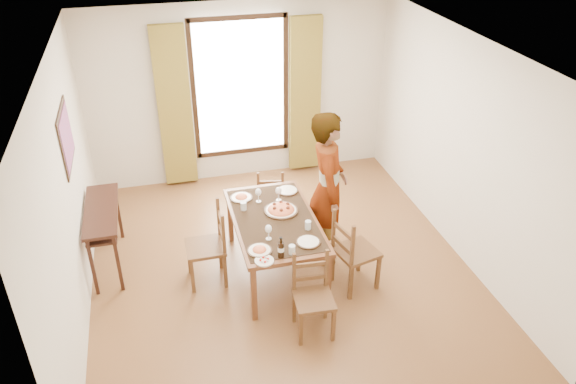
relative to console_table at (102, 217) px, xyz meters
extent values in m
plane|color=#562F1B|center=(2.03, -0.60, -0.68)|extent=(5.00, 5.00, 0.00)
cube|color=beige|center=(2.03, 1.90, 0.67)|extent=(4.50, 0.10, 2.70)
cube|color=beige|center=(2.03, -3.10, 0.67)|extent=(4.50, 0.10, 2.70)
cube|color=beige|center=(-0.22, -0.60, 0.67)|extent=(0.10, 5.00, 2.70)
cube|color=beige|center=(4.28, -0.60, 0.67)|extent=(0.10, 5.00, 2.70)
cube|color=white|center=(2.03, -0.60, 2.04)|extent=(4.50, 5.00, 0.04)
cube|color=white|center=(2.03, 1.87, 0.77)|extent=(1.30, 0.04, 2.00)
cube|color=olive|center=(1.05, 1.81, 0.57)|extent=(0.48, 0.10, 2.40)
cube|color=olive|center=(3.01, 1.81, 0.57)|extent=(0.48, 0.10, 2.40)
cube|color=black|center=(-0.21, 0.00, 1.07)|extent=(0.02, 0.86, 0.66)
cube|color=red|center=(-0.20, 0.00, 1.07)|extent=(0.01, 0.76, 0.56)
cube|color=#341A11|center=(0.00, 0.00, 0.10)|extent=(0.38, 1.20, 0.04)
cube|color=#341A11|center=(0.00, 0.00, -0.02)|extent=(0.34, 1.10, 0.03)
cube|color=#341A11|center=(-0.14, -0.55, -0.30)|extent=(0.04, 0.04, 0.76)
cube|color=#341A11|center=(-0.14, 0.55, -0.30)|extent=(0.04, 0.04, 0.76)
cube|color=#341A11|center=(0.14, -0.55, -0.30)|extent=(0.04, 0.04, 0.76)
cube|color=#341A11|center=(0.14, 0.55, -0.30)|extent=(0.04, 0.04, 0.76)
cube|color=brown|center=(1.95, -0.65, 0.04)|extent=(0.95, 1.65, 0.05)
cube|color=black|center=(1.95, -0.65, 0.07)|extent=(0.87, 1.52, 0.01)
cube|color=brown|center=(1.53, -1.42, -0.33)|extent=(0.06, 0.06, 0.70)
cube|color=brown|center=(1.53, 0.11, -0.33)|extent=(0.06, 0.06, 0.70)
cube|color=brown|center=(2.36, -1.42, -0.33)|extent=(0.06, 0.06, 0.70)
cube|color=brown|center=(2.36, 0.11, -0.33)|extent=(0.06, 0.06, 0.70)
cube|color=brown|center=(1.13, -0.62, -0.21)|extent=(0.44, 0.44, 0.04)
cube|color=brown|center=(0.94, -0.43, -0.45)|extent=(0.04, 0.04, 0.47)
cube|color=brown|center=(1.32, -0.43, -0.45)|extent=(0.04, 0.04, 0.47)
cube|color=brown|center=(0.94, -0.81, -0.45)|extent=(0.04, 0.04, 0.47)
cube|color=brown|center=(1.32, -0.81, -0.45)|extent=(0.04, 0.04, 0.47)
cube|color=brown|center=(1.33, -0.43, 0.05)|extent=(0.04, 0.04, 0.53)
cube|color=brown|center=(1.33, -0.81, 0.05)|extent=(0.04, 0.04, 0.53)
cube|color=brown|center=(1.33, -0.62, -0.05)|extent=(0.03, 0.38, 0.05)
cube|color=brown|center=(1.33, -0.62, 0.14)|extent=(0.03, 0.38, 0.05)
cube|color=brown|center=(2.15, 0.47, -0.29)|extent=(0.44, 0.44, 0.04)
cube|color=brown|center=(2.34, 0.59, -0.49)|extent=(0.04, 0.04, 0.40)
cube|color=brown|center=(2.27, 0.28, -0.49)|extent=(0.04, 0.04, 0.40)
cube|color=brown|center=(2.03, 0.66, -0.49)|extent=(0.04, 0.04, 0.40)
cube|color=brown|center=(1.96, 0.35, -0.49)|extent=(0.04, 0.04, 0.40)
cube|color=brown|center=(2.27, 0.27, -0.06)|extent=(0.03, 0.03, 0.44)
cube|color=brown|center=(1.96, 0.34, -0.06)|extent=(0.03, 0.03, 0.44)
cube|color=brown|center=(2.11, 0.31, -0.15)|extent=(0.32, 0.09, 0.04)
cube|color=brown|center=(2.11, 0.31, 0.01)|extent=(0.32, 0.09, 0.04)
cube|color=brown|center=(2.10, -1.75, -0.25)|extent=(0.43, 0.43, 0.04)
cube|color=brown|center=(1.91, -1.91, -0.47)|extent=(0.04, 0.04, 0.43)
cube|color=brown|center=(1.94, -1.56, -0.47)|extent=(0.04, 0.04, 0.43)
cube|color=brown|center=(2.26, -1.93, -0.47)|extent=(0.04, 0.04, 0.43)
cube|color=brown|center=(2.28, -1.59, -0.47)|extent=(0.04, 0.04, 0.43)
cube|color=brown|center=(1.94, -1.55, -0.01)|extent=(0.03, 0.03, 0.48)
cube|color=brown|center=(2.28, -1.58, -0.01)|extent=(0.03, 0.03, 0.48)
cube|color=brown|center=(2.11, -1.57, -0.11)|extent=(0.35, 0.05, 0.05)
cube|color=brown|center=(2.11, -1.57, 0.06)|extent=(0.35, 0.05, 0.05)
cube|color=brown|center=(2.79, -1.13, -0.21)|extent=(0.54, 0.54, 0.04)
cube|color=brown|center=(3.02, -1.27, -0.45)|extent=(0.04, 0.04, 0.47)
cube|color=brown|center=(2.65, -1.36, -0.45)|extent=(0.04, 0.04, 0.47)
cube|color=brown|center=(2.93, -0.90, -0.45)|extent=(0.04, 0.04, 0.47)
cube|color=brown|center=(2.56, -1.00, -0.45)|extent=(0.04, 0.04, 0.47)
cube|color=brown|center=(2.64, -1.37, 0.05)|extent=(0.04, 0.04, 0.53)
cube|color=brown|center=(2.55, -1.00, 0.05)|extent=(0.04, 0.04, 0.53)
cube|color=brown|center=(2.60, -1.18, -0.05)|extent=(0.12, 0.37, 0.05)
cube|color=brown|center=(2.60, -1.18, 0.14)|extent=(0.12, 0.37, 0.05)
imported|color=gray|center=(2.64, -0.49, 0.29)|extent=(0.93, 0.81, 1.94)
cylinder|color=silver|center=(2.26, -0.94, 0.12)|extent=(0.07, 0.07, 0.10)
cylinder|color=silver|center=(1.64, -0.37, 0.12)|extent=(0.07, 0.07, 0.10)
cylinder|color=silver|center=(1.97, -1.35, 0.12)|extent=(0.07, 0.07, 0.10)
camera|label=1|loc=(0.74, -5.95, 3.63)|focal=35.00mm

